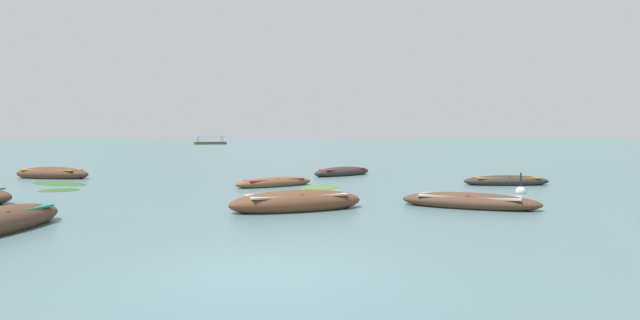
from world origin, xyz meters
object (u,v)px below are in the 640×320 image
rowboat_3 (469,202)px  rowboat_5 (297,202)px  rowboat_6 (274,183)px  ferry_0 (210,143)px  rowboat_1 (52,174)px  rowboat_7 (342,172)px  rowboat_0 (506,181)px  mooring_buoy (521,191)px

rowboat_3 → rowboat_5: 5.38m
rowboat_6 → ferry_0: size_ratio=0.41×
rowboat_6 → rowboat_1: bearing=155.7°
rowboat_1 → rowboat_7: size_ratio=1.14×
rowboat_3 → rowboat_6: 9.37m
rowboat_0 → rowboat_7: size_ratio=1.01×
rowboat_7 → rowboat_5: bearing=-103.3°
rowboat_1 → mooring_buoy: 23.06m
rowboat_0 → rowboat_5: 12.05m
rowboat_5 → ferry_0: size_ratio=0.48×
ferry_0 → rowboat_7: bearing=-78.9°
rowboat_3 → mooring_buoy: bearing=45.7°
rowboat_6 → mooring_buoy: (9.53, -3.60, -0.07)m
rowboat_1 → rowboat_3: size_ratio=1.04×
ferry_0 → mooring_buoy: (27.86, -121.70, -0.35)m
rowboat_3 → rowboat_6: (-6.09, 7.13, -0.02)m
rowboat_0 → rowboat_3: rowboat_3 is taller
rowboat_5 → ferry_0: ferry_0 is taller
rowboat_0 → rowboat_3: (-4.45, -6.88, 0.01)m
rowboat_1 → mooring_buoy: mooring_buoy is taller
rowboat_5 → rowboat_6: 7.25m
rowboat_3 → ferry_0: 127.59m
rowboat_1 → ferry_0: size_ratio=0.50×
rowboat_6 → rowboat_7: bearing=56.8°
rowboat_5 → rowboat_7: (3.08, 13.02, -0.04)m
rowboat_3 → mooring_buoy: 4.93m
rowboat_0 → rowboat_1: (-22.28, 5.55, 0.06)m
rowboat_1 → rowboat_3: rowboat_1 is taller
rowboat_6 → rowboat_7: size_ratio=0.96×
rowboat_6 → ferry_0: ferry_0 is taller
rowboat_5 → rowboat_7: size_ratio=1.11×
rowboat_1 → rowboat_3: (17.83, -12.43, -0.05)m
rowboat_5 → mooring_buoy: 9.53m
rowboat_7 → rowboat_1: bearing=-178.2°
rowboat_3 → rowboat_5: rowboat_5 is taller
rowboat_6 → rowboat_7: 6.93m
rowboat_5 → ferry_0: bearing=98.6°
rowboat_1 → rowboat_6: size_ratio=1.20×
rowboat_1 → ferry_0: (-6.60, 112.79, 0.21)m
rowboat_3 → rowboat_5: (-5.38, -0.08, 0.05)m
rowboat_6 → ferry_0: (-18.34, 118.10, 0.28)m
rowboat_0 → rowboat_1: size_ratio=0.88×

